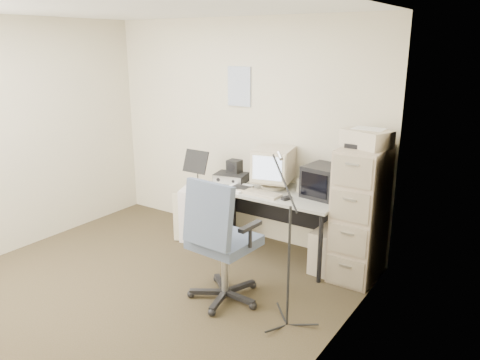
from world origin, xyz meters
The scene contains 23 objects.
floor centered at (0.00, 0.00, -0.01)m, with size 3.60×3.60×0.01m, color #342E17.
ceiling centered at (0.00, 0.00, 2.50)m, with size 3.60×3.60×0.01m, color white.
wall_back centered at (0.00, 1.80, 1.25)m, with size 3.60×0.02×2.50m, color beige.
wall_left centered at (-1.80, 0.00, 1.25)m, with size 0.02×3.60×2.50m, color beige.
wall_right centered at (1.80, 0.00, 1.25)m, with size 0.02×3.60×2.50m, color beige.
wall_calendar centered at (-0.02, 1.79, 1.75)m, with size 0.30×0.02×0.44m, color white.
filing_cabinet centered at (1.58, 1.48, 0.65)m, with size 0.40×0.60×1.30m, color tan.
printer centered at (1.58, 1.50, 1.38)m, with size 0.42×0.29×0.16m, color #B4A793.
desk centered at (0.63, 1.45, 0.36)m, with size 1.50×0.70×0.73m, color #A7A690.
crt_monitor centered at (0.58, 1.54, 0.95)m, with size 0.39×0.41×0.43m, color #B4A793.
crt_tv centered at (1.16, 1.56, 0.89)m, with size 0.35×0.37×0.32m, color black.
desk_speaker centered at (0.91, 1.56, 0.80)m, with size 0.08×0.08×0.14m, color beige.
keyboard centered at (0.59, 1.25, 0.74)m, with size 0.46×0.16×0.03m, color #B4A793.
mouse centered at (0.90, 1.25, 0.75)m, with size 0.06×0.10×0.03m, color black.
radio_receiver centered at (0.09, 1.45, 0.78)m, with size 0.35×0.25×0.10m, color black.
radio_speaker centered at (0.10, 1.51, 0.90)m, with size 0.14×0.13×0.14m, color black.
papers centered at (0.30, 1.28, 0.74)m, with size 0.23×0.31×0.02m, color white.
pc_tower centered at (1.28, 1.46, 0.22)m, with size 0.21×0.47×0.44m, color #B4A793.
office_chair centered at (0.75, 0.41, 0.58)m, with size 0.67×0.67×1.15m, color slate.
side_cart centered at (-0.25, 1.38, 0.31)m, with size 0.49×0.40×0.61m, color silver.
music_stand centered at (-0.30, 1.35, 0.84)m, with size 0.31×0.17×0.46m, color black.
headphones centered at (-0.27, 1.26, 0.66)m, with size 0.14×0.14×0.02m, color black.
mic_stand centered at (1.41, 0.35, 0.67)m, with size 0.02×0.02×1.35m, color black.
Camera 1 is at (2.95, -2.65, 2.22)m, focal length 35.00 mm.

